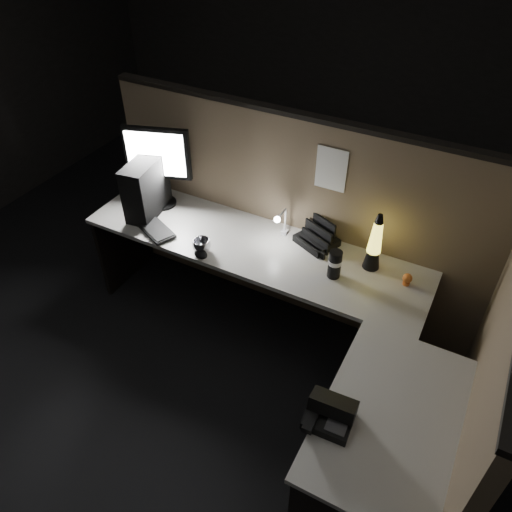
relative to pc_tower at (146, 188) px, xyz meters
The scene contains 17 objects.
floor 1.46m from the pc_tower, 31.37° to the right, with size 6.00×6.00×0.00m, color black.
room_shell 1.32m from the pc_tower, 31.37° to the right, with size 6.00×6.00×6.00m.
partition_back 1.04m from the pc_tower, 19.59° to the left, with size 2.66×0.06×1.50m, color brown.
partition_right 2.35m from the pc_tower, 11.99° to the right, with size 0.06×1.66×1.50m, color brown.
desk 1.24m from the pc_tower, 16.31° to the right, with size 2.60×1.60×0.73m.
pc_tower is the anchor object (origin of this frame).
monitor 0.21m from the pc_tower, 80.62° to the left, with size 0.44×0.20×0.58m.
keyboard 0.26m from the pc_tower, 50.47° to the right, with size 0.44×0.15×0.02m, color black.
mouse 0.66m from the pc_tower, 22.86° to the right, with size 0.10×0.07×0.04m, color black.
clip_lamp 0.96m from the pc_tower, ahead, with size 0.04×0.17×0.21m.
organizer 1.21m from the pc_tower, 10.93° to the left, with size 0.30×0.29×0.18m.
lava_lamp 1.57m from the pc_tower, ahead, with size 0.10×0.10×0.39m.
travel_mug 1.39m from the pc_tower, ahead, with size 0.08×0.08×0.18m, color black.
steel_mug 0.62m from the pc_tower, 19.57° to the right, with size 0.12×0.12×0.09m, color #B5B4BB.
figurine 1.80m from the pc_tower, ahead, with size 0.06×0.06×0.06m, color orange.
pinned_paper 1.27m from the pc_tower, 14.49° to the left, with size 0.19×0.00×0.28m, color white.
desk_phone 1.97m from the pc_tower, 28.68° to the right, with size 0.22×0.23×0.13m.
Camera 1 is at (1.05, -1.62, 2.74)m, focal length 35.00 mm.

